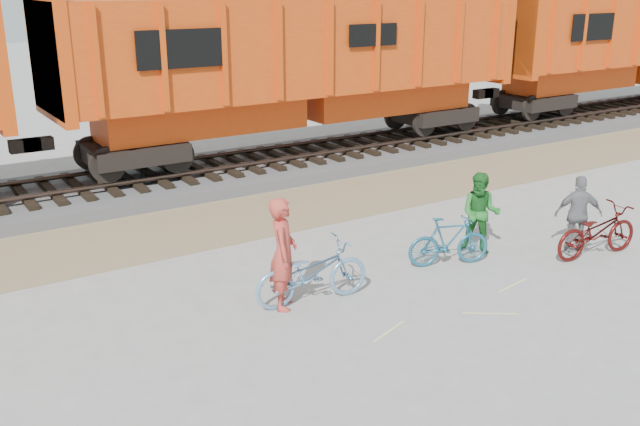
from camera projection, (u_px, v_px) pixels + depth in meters
The scene contains 12 objects.
ground at pixel (406, 299), 12.39m from camera, with size 120.00×120.00×0.00m, color #9E9E99.
gravel_strip at pixel (258, 215), 16.79m from camera, with size 120.00×3.00×0.02m, color #8B7556.
ballast_bed at pixel (198, 176), 19.55m from camera, with size 120.00×4.00×0.30m, color slate.
track at pixel (198, 165), 19.45m from camera, with size 120.00×2.60×0.24m.
hopper_car_center at pixel (300, 63), 20.34m from camera, with size 14.00×3.13×4.65m.
hopper_car_right at pixel (626, 41), 28.02m from camera, with size 14.00×3.13×4.65m.
bicycle_blue at pixel (312, 272), 12.12m from camera, with size 0.72×2.07×1.09m, color #6694B9.
bicycle_teal at pixel (449, 241), 13.71m from camera, with size 0.46×1.63×0.98m, color #1E5975.
bicycle_maroon at pixel (597, 231), 14.15m from camera, with size 0.70×1.99×1.05m, color #430C0A.
person_solo at pixel (283, 253), 11.81m from camera, with size 0.70×0.46×1.93m, color #B63A30.
person_man at pixel (480, 213), 14.28m from camera, with size 0.81×0.63×1.66m, color #1E6724.
person_woman at pixel (578, 214), 14.34m from camera, with size 0.93×0.39×1.59m, color slate.
Camera 1 is at (-7.35, -8.72, 5.28)m, focal length 40.00 mm.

